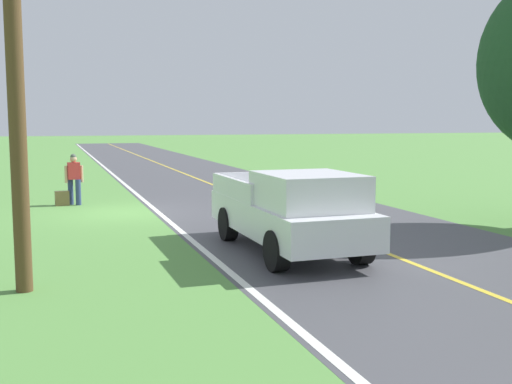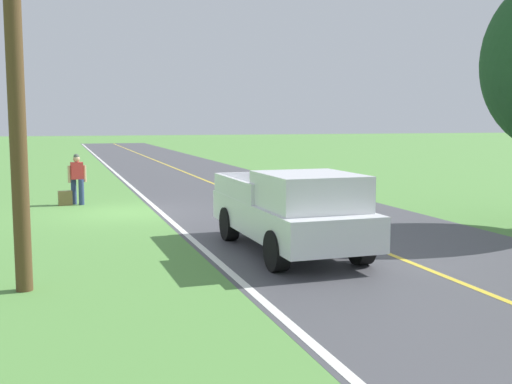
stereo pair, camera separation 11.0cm
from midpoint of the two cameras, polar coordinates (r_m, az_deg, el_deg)
The scene contains 8 objects.
ground_plane at distance 19.93m, azimuth -11.95°, elevation -1.86°, with size 200.00×200.00×0.00m, color #568E42.
road_surface at distance 20.96m, azimuth 0.85°, elevation -1.30°, with size 7.81×120.00×0.00m, color #47474C.
lane_edge_line at distance 20.05m, azimuth -9.25°, elevation -1.74°, with size 0.16×117.60×0.00m, color silver.
lane_centre_line at distance 20.96m, azimuth 0.85°, elevation -1.29°, with size 0.14×117.60×0.00m, color gold.
hitchhiker_walking at distance 22.12m, azimuth -16.53°, elevation 1.39°, with size 0.62×0.51×1.75m.
suitcase_carried at distance 22.07m, azimuth -17.52°, elevation -0.56°, with size 0.20×0.46×0.50m, color brown.
pickup_truck_passing at distance 13.48m, azimuth 3.12°, elevation -1.60°, with size 2.14×5.42×1.82m.
utility_pole_roadside at distance 11.06m, azimuth -21.55°, elevation 10.49°, with size 0.28×0.28×7.45m, color brown.
Camera 1 is at (2.24, 19.58, 2.89)m, focal length 43.53 mm.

